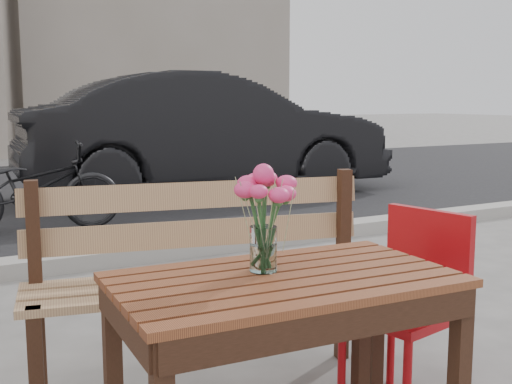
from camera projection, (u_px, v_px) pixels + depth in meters
street at (13, 221)px, 6.48m from camera, size 30.00×8.12×0.12m
main_table at (284, 309)px, 2.10m from camera, size 1.13×0.70×0.68m
main_bench at (204, 257)px, 2.77m from camera, size 1.58×0.75×0.94m
red_chair at (412, 294)px, 2.60m from camera, size 0.47×0.47×0.80m
main_vase at (263, 205)px, 2.10m from camera, size 0.20×0.20×0.36m
parked_car at (206, 134)px, 8.39m from camera, size 4.87×1.98×1.57m
bicycle at (33, 187)px, 6.03m from camera, size 1.68×0.78×0.85m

